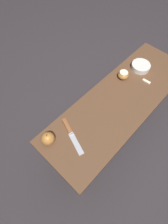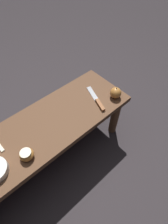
% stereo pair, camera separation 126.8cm
% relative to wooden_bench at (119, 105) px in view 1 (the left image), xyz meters
% --- Properties ---
extents(ground_plane, '(8.00, 8.00, 0.00)m').
position_rel_wooden_bench_xyz_m(ground_plane, '(0.00, 0.00, -0.36)').
color(ground_plane, '#2D282B').
extents(wooden_bench, '(1.24, 0.42, 0.44)m').
position_rel_wooden_bench_xyz_m(wooden_bench, '(0.00, 0.00, 0.00)').
color(wooden_bench, brown).
rests_on(wooden_bench, ground_plane).
extents(knife, '(0.11, 0.25, 0.02)m').
position_rel_wooden_bench_xyz_m(knife, '(-0.41, 0.08, 0.08)').
color(knife, '#9EA0A5').
rests_on(knife, wooden_bench).
extents(apple_whole, '(0.08, 0.08, 0.09)m').
position_rel_wooden_bench_xyz_m(apple_whole, '(-0.54, 0.13, 0.12)').
color(apple_whole, '#B27233').
rests_on(apple_whole, wooden_bench).
extents(apple_cut, '(0.08, 0.08, 0.05)m').
position_rel_wooden_bench_xyz_m(apple_cut, '(0.17, 0.11, 0.10)').
color(apple_cut, '#B27233').
rests_on(apple_cut, wooden_bench).
extents(apple_slice_near_knife, '(0.02, 0.06, 0.01)m').
position_rel_wooden_bench_xyz_m(apple_slice_near_knife, '(0.25, -0.04, 0.08)').
color(apple_slice_near_knife, beige).
rests_on(apple_slice_near_knife, wooden_bench).
extents(bowl, '(0.14, 0.14, 0.04)m').
position_rel_wooden_bench_xyz_m(bowl, '(0.33, 0.07, 0.09)').
color(bowl, silver).
rests_on(bowl, wooden_bench).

